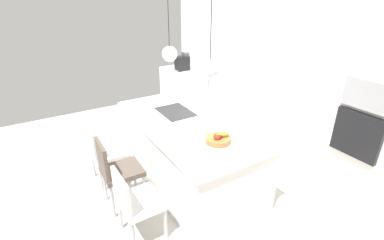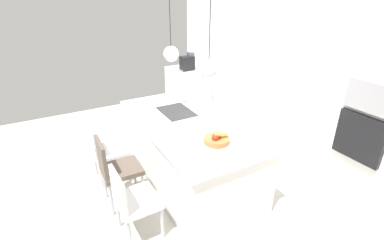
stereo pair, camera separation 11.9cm
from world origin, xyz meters
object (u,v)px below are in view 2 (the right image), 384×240
chair_middle (116,168)px  chair_near (105,149)px  fruit_bowl (217,139)px  oven (360,138)px  microwave (371,97)px  coffee_machine (187,63)px  chair_far (132,199)px

chair_middle → chair_near: bearing=180.0°
fruit_bowl → oven: bearing=68.0°
fruit_bowl → microwave: (0.64, 1.58, 0.40)m
coffee_machine → oven: bearing=4.6°
fruit_bowl → chair_middle: 1.25m
chair_near → chair_middle: (0.56, -0.00, 0.03)m
coffee_machine → microwave: microwave is taller
oven → chair_near: 3.17m
chair_middle → chair_far: 0.57m
chair_near → fruit_bowl: bearing=39.1°
chair_near → oven: bearing=54.2°
oven → chair_far: oven is taller
fruit_bowl → chair_middle: fruit_bowl is taller
fruit_bowl → oven: (0.64, 1.58, -0.10)m
microwave → oven: (0.00, 0.00, -0.50)m
chair_far → microwave: bearing=74.4°
microwave → oven: 0.50m
fruit_bowl → chair_middle: (-0.65, -0.98, -0.44)m
chair_middle → microwave: bearing=63.3°
fruit_bowl → oven: 1.70m
fruit_bowl → microwave: bearing=68.0°
oven → chair_far: (-0.71, -2.55, -0.38)m
chair_near → chair_far: chair_near is taller
chair_far → chair_near: bearing=-179.7°
coffee_machine → chair_far: size_ratio=0.46×
coffee_machine → microwave: size_ratio=0.70×
oven → microwave: bearing=0.0°
coffee_machine → chair_middle: (2.42, -2.26, -0.49)m
chair_near → microwave: bearing=54.2°
oven → chair_middle: bearing=-116.7°
chair_far → coffee_machine: bearing=143.0°
chair_middle → chair_far: size_ratio=1.10×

